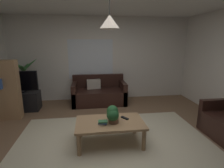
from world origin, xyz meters
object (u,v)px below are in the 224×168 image
(book_on_table_1, at_px, (103,123))
(pendant_lamp, at_px, (110,22))
(coffee_table, at_px, (110,125))
(potted_palm_corner, at_px, (26,85))
(book_on_table_0, at_px, (102,124))
(tv, at_px, (19,82))
(book_on_table_2, at_px, (103,121))
(potted_plant_on_table, at_px, (113,114))
(tv_stand, at_px, (22,101))
(bookshelf_corner, at_px, (3,90))
(remote_on_table_0, at_px, (125,118))
(couch_under_window, at_px, (99,94))

(book_on_table_1, distance_m, pendant_lamp, 1.65)
(coffee_table, height_order, potted_palm_corner, potted_palm_corner)
(coffee_table, height_order, book_on_table_0, book_on_table_0)
(book_on_table_1, xyz_separation_m, tv, (-2.00, 1.98, 0.33))
(book_on_table_2, bearing_deg, pendant_lamp, 36.79)
(book_on_table_2, bearing_deg, potted_plant_on_table, 15.68)
(book_on_table_2, relative_size, potted_palm_corner, 0.11)
(tv_stand, distance_m, bookshelf_corner, 0.72)
(book_on_table_2, relative_size, bookshelf_corner, 0.11)
(tv, xyz_separation_m, potted_palm_corner, (-0.02, 0.50, -0.22))
(coffee_table, height_order, book_on_table_2, book_on_table_2)
(potted_palm_corner, bearing_deg, remote_on_table_0, -43.20)
(remote_on_table_0, relative_size, tv_stand, 0.18)
(tv, relative_size, pendant_lamp, 1.65)
(bookshelf_corner, bearing_deg, tv, 69.90)
(potted_palm_corner, height_order, pendant_lamp, pendant_lamp)
(book_on_table_0, bearing_deg, tv_stand, 134.84)
(book_on_table_1, distance_m, potted_plant_on_table, 0.22)
(tv, bearing_deg, bookshelf_corner, -110.10)
(tv_stand, relative_size, potted_palm_corner, 0.63)
(tv, xyz_separation_m, pendant_lamp, (2.13, -1.88, 1.30))
(tv, distance_m, bookshelf_corner, 0.55)
(remote_on_table_0, relative_size, bookshelf_corner, 0.11)
(coffee_table, relative_size, book_on_table_2, 7.64)
(couch_under_window, xyz_separation_m, potted_palm_corner, (-2.10, 0.20, 0.30))
(coffee_table, distance_m, pendant_lamp, 1.73)
(book_on_table_0, relative_size, pendant_lamp, 0.22)
(book_on_table_1, bearing_deg, remote_on_table_0, 24.76)
(book_on_table_0, distance_m, bookshelf_corner, 2.63)
(remote_on_table_0, bearing_deg, tv_stand, 109.09)
(pendant_lamp, bearing_deg, potted_palm_corner, 132.09)
(bookshelf_corner, distance_m, pendant_lamp, 3.03)
(potted_palm_corner, bearing_deg, book_on_table_2, -50.87)
(potted_plant_on_table, bearing_deg, bookshelf_corner, 148.87)
(couch_under_window, height_order, potted_palm_corner, potted_palm_corner)
(coffee_table, height_order, tv, tv)
(book_on_table_0, height_order, book_on_table_2, book_on_table_2)
(book_on_table_2, distance_m, tv, 2.83)
(book_on_table_1, xyz_separation_m, potted_plant_on_table, (0.18, 0.05, 0.13))
(bookshelf_corner, height_order, pendant_lamp, pendant_lamp)
(tv, bearing_deg, potted_plant_on_table, -41.63)
(pendant_lamp, bearing_deg, book_on_table_1, -143.69)
(book_on_table_0, distance_m, pendant_lamp, 1.67)
(bookshelf_corner, relative_size, pendant_lamp, 2.52)
(couch_under_window, height_order, bookshelf_corner, bookshelf_corner)
(couch_under_window, height_order, book_on_table_0, couch_under_window)
(couch_under_window, height_order, pendant_lamp, pendant_lamp)
(book_on_table_0, bearing_deg, couch_under_window, 87.80)
(book_on_table_0, bearing_deg, book_on_table_1, -37.44)
(book_on_table_2, bearing_deg, tv_stand, 134.92)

